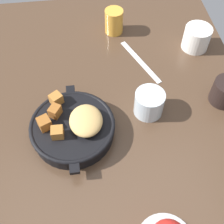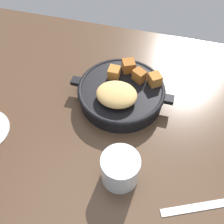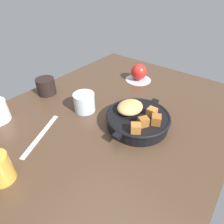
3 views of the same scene
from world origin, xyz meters
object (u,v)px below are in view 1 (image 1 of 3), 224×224
at_px(juice_glass_amber, 114,21).
at_px(butter_knife, 140,61).
at_px(ceramic_mug_white, 197,38).
at_px(cast_iron_skillet, 73,127).
at_px(water_glass_short, 149,103).

bearing_deg(juice_glass_amber, butter_knife, 22.28).
xyz_separation_m(ceramic_mug_white, juice_glass_amber, (-0.11, -0.26, 0.00)).
bearing_deg(cast_iron_skillet, ceramic_mug_white, 124.93).
xyz_separation_m(ceramic_mug_white, water_glass_short, (0.24, -0.21, -0.00)).
xyz_separation_m(butter_knife, ceramic_mug_white, (-0.05, 0.19, 0.04)).
distance_m(ceramic_mug_white, water_glass_short, 0.32).
height_order(ceramic_mug_white, water_glass_short, ceramic_mug_white).
bearing_deg(water_glass_short, cast_iron_skillet, -77.05).
bearing_deg(butter_knife, ceramic_mug_white, 79.75).
distance_m(cast_iron_skillet, ceramic_mug_white, 0.51).
relative_size(juice_glass_amber, water_glass_short, 1.03).
bearing_deg(ceramic_mug_white, juice_glass_amber, -113.63).
bearing_deg(water_glass_short, juice_glass_amber, -171.72).
relative_size(cast_iron_skillet, water_glass_short, 3.26).
xyz_separation_m(cast_iron_skillet, juice_glass_amber, (-0.40, 0.16, 0.01)).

